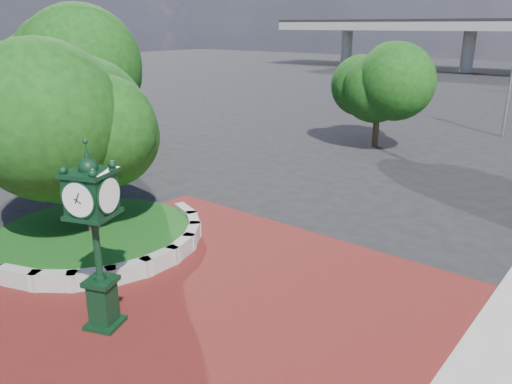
% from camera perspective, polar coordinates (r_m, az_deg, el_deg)
% --- Properties ---
extents(ground, '(200.00, 200.00, 0.00)m').
position_cam_1_polar(ground, '(13.53, -5.77, -11.04)').
color(ground, black).
rests_on(ground, ground).
extents(plaza, '(12.00, 12.00, 0.04)m').
position_cam_1_polar(plaza, '(12.93, -8.95, -12.59)').
color(plaza, maroon).
rests_on(plaza, ground).
extents(planter_wall, '(2.96, 6.77, 0.54)m').
position_cam_1_polar(planter_wall, '(15.24, -13.14, -6.76)').
color(planter_wall, '#9E9B93').
rests_on(planter_wall, ground).
extents(grass_bed, '(6.10, 6.10, 0.40)m').
position_cam_1_polar(grass_bed, '(17.01, -17.95, -4.73)').
color(grass_bed, '#134314').
rests_on(grass_bed, ground).
extents(tree_planter, '(5.20, 5.20, 6.33)m').
position_cam_1_polar(tree_planter, '(16.01, -19.19, 6.96)').
color(tree_planter, '#38281C').
rests_on(tree_planter, ground).
extents(tree_northwest, '(5.60, 5.60, 6.93)m').
position_cam_1_polar(tree_northwest, '(25.30, -19.58, 11.76)').
color(tree_northwest, '#38281C').
rests_on(tree_northwest, ground).
extents(tree_street, '(4.40, 4.40, 5.45)m').
position_cam_1_polar(tree_street, '(29.24, 13.86, 11.30)').
color(tree_street, '#38281C').
rests_on(tree_street, ground).
extents(post_clock, '(1.12, 1.12, 4.37)m').
position_cam_1_polar(post_clock, '(11.42, -17.90, -4.27)').
color(post_clock, black).
rests_on(post_clock, ground).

